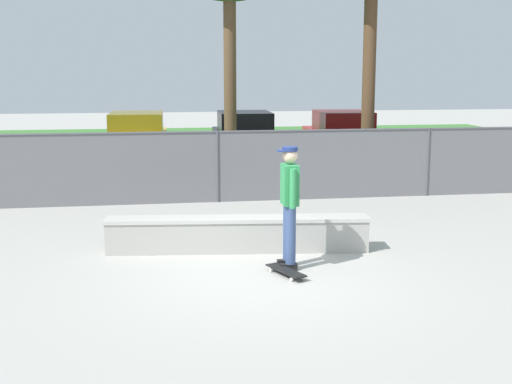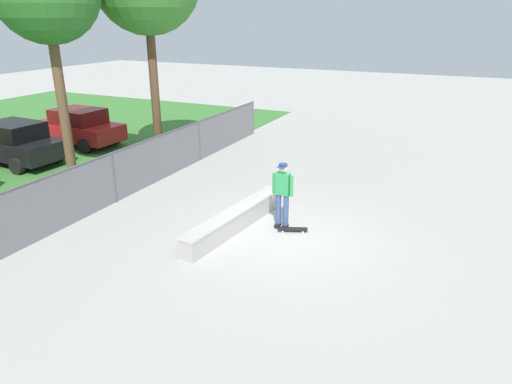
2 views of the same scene
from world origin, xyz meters
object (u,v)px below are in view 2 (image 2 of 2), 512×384
Objects in this scene: skateboarder at (283,193)px; car_black at (14,143)px; concrete_ledge at (236,219)px; skateboard at (293,229)px; car_red at (78,127)px.

skateboarder reaches higher than car_black.
concrete_ledge is at bearing 119.78° from skateboarder.
car_red is (4.33, 11.95, 0.77)m from skateboard.
skateboarder is 2.25× the size of skateboard.
skateboarder is 12.32m from car_red.
car_black is at bearing 84.92° from skateboarder.
skateboarder reaches higher than car_red.
skateboarder reaches higher than skateboard.
concrete_ledge is 10.82m from car_black.
skateboarder is 11.82m from car_black.
car_black is (1.05, 11.77, -0.19)m from skateboarder.
skateboarder is at bearing -60.22° from concrete_ledge.
concrete_ledge is 2.36× the size of skateboarder.
concrete_ledge is 1.57m from skateboard.
car_black is at bearing 81.07° from concrete_ledge.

